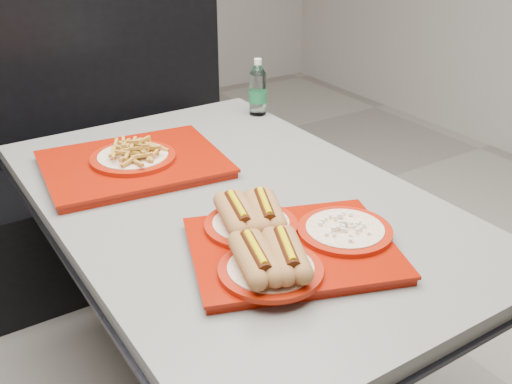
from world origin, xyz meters
TOP-DOWN VIEW (x-y plane):
  - diner_table at (0.00, 0.00)m, footprint 0.92×1.42m
  - booth_bench at (0.00, 1.09)m, footprint 1.30×0.57m
  - tray_near at (-0.05, -0.31)m, footprint 0.54×0.48m
  - tray_far at (-0.15, 0.30)m, footprint 0.55×0.45m
  - water_bottle at (0.41, 0.51)m, footprint 0.06×0.06m

SIDE VIEW (x-z plane):
  - booth_bench at x=0.00m, z-range -0.27..1.08m
  - diner_table at x=0.00m, z-range 0.21..0.96m
  - tray_far at x=-0.15m, z-range 0.73..0.83m
  - tray_near at x=-0.05m, z-range 0.74..0.83m
  - water_bottle at x=0.41m, z-range 0.74..0.94m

